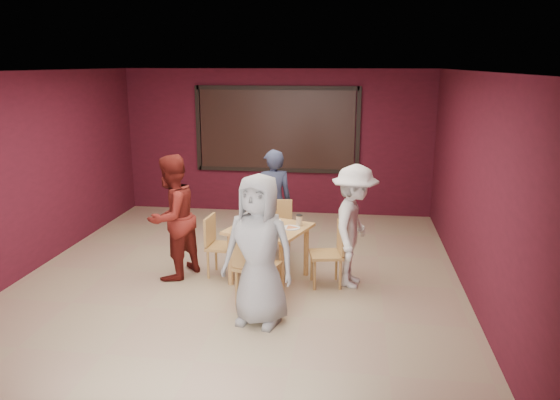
# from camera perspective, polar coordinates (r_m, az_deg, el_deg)

# --- Properties ---
(floor) EXTENTS (7.00, 7.00, 0.00)m
(floor) POSITION_cam_1_polar(r_m,az_deg,el_deg) (7.70, -4.10, -8.01)
(floor) COLOR tan
(floor) RESTS_ON ground
(window_blinds) EXTENTS (3.00, 0.02, 1.50)m
(window_blinds) POSITION_cam_1_polar(r_m,az_deg,el_deg) (10.60, -0.36, 7.37)
(window_blinds) COLOR black
(dining_table) EXTENTS (1.21, 1.21, 0.91)m
(dining_table) POSITION_cam_1_polar(r_m,az_deg,el_deg) (7.36, -1.16, -3.54)
(dining_table) COLOR #DEA55B
(dining_table) RESTS_ON floor
(chair_front) EXTENTS (0.58, 0.58, 0.97)m
(chair_front) POSITION_cam_1_polar(r_m,az_deg,el_deg) (6.63, -2.68, -6.60)
(chair_front) COLOR #B88347
(chair_front) RESTS_ON floor
(chair_back) EXTENTS (0.47, 0.47, 0.92)m
(chair_back) POSITION_cam_1_polar(r_m,az_deg,el_deg) (8.11, -0.36, -2.91)
(chair_back) COLOR #B88347
(chair_back) RESTS_ON floor
(chair_left) EXTENTS (0.44, 0.44, 0.85)m
(chair_left) POSITION_cam_1_polar(r_m,az_deg,el_deg) (7.64, -6.50, -4.40)
(chair_left) COLOR #B88347
(chair_left) RESTS_ON floor
(chair_right) EXTENTS (0.49, 0.49, 0.87)m
(chair_right) POSITION_cam_1_polar(r_m,az_deg,el_deg) (7.29, 5.42, -5.24)
(chair_right) COLOR #B88347
(chair_right) RESTS_ON floor
(diner_front) EXTENTS (0.95, 0.73, 1.74)m
(diner_front) POSITION_cam_1_polar(r_m,az_deg,el_deg) (6.12, -2.22, -5.25)
(diner_front) COLOR gray
(diner_front) RESTS_ON floor
(diner_back) EXTENTS (0.69, 0.57, 1.64)m
(diner_back) POSITION_cam_1_polar(r_m,az_deg,el_deg) (8.40, -0.73, -0.20)
(diner_back) COLOR #2A314C
(diner_back) RESTS_ON floor
(diner_left) EXTENTS (0.91, 1.02, 1.72)m
(diner_left) POSITION_cam_1_polar(r_m,az_deg,el_deg) (7.57, -11.24, -1.79)
(diner_left) COLOR #5E1611
(diner_left) RESTS_ON floor
(diner_right) EXTENTS (0.78, 1.14, 1.63)m
(diner_right) POSITION_cam_1_polar(r_m,az_deg,el_deg) (7.23, 7.74, -2.74)
(diner_right) COLOR silver
(diner_right) RESTS_ON floor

